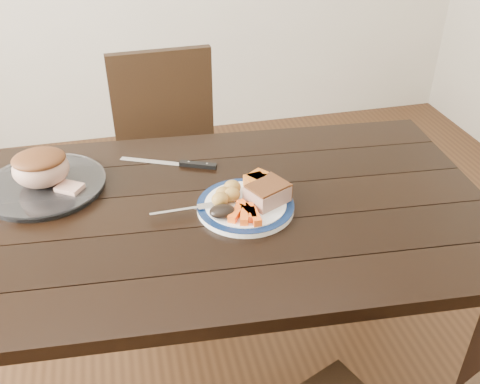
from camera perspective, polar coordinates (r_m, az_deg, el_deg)
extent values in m
plane|color=#472B16|center=(2.04, -2.45, -19.10)|extent=(4.00, 4.00, 0.00)
cube|color=black|center=(1.53, -3.09, -2.18)|extent=(1.67, 1.02, 0.04)
cube|color=black|center=(2.13, -23.68, -6.27)|extent=(0.07, 0.07, 0.71)
cube|color=black|center=(2.21, 14.97, -2.81)|extent=(0.07, 0.07, 0.71)
cube|color=black|center=(2.22, -6.94, 1.31)|extent=(0.44, 0.44, 0.04)
cube|color=black|center=(2.28, -8.24, 9.23)|extent=(0.42, 0.06, 0.46)
cube|color=black|center=(2.52, -3.27, -0.54)|extent=(0.04, 0.04, 0.43)
cube|color=black|center=(2.24, -1.18, -5.49)|extent=(0.04, 0.04, 0.43)
cube|color=black|center=(2.48, -11.38, -1.78)|extent=(0.04, 0.04, 0.43)
cube|color=black|center=(2.20, -10.37, -7.00)|extent=(0.04, 0.04, 0.43)
cylinder|color=white|center=(1.50, 0.59, -1.57)|extent=(0.27, 0.27, 0.02)
torus|color=#0D1D41|center=(1.50, 0.59, -1.31)|extent=(0.27, 0.27, 0.02)
cylinder|color=white|center=(1.69, -20.07, 0.56)|extent=(0.35, 0.35, 0.02)
cube|color=tan|center=(1.49, 2.91, -0.22)|extent=(0.13, 0.12, 0.05)
ellipsoid|color=gold|center=(1.49, -0.91, -0.28)|extent=(0.05, 0.04, 0.04)
ellipsoid|color=gold|center=(1.47, -2.13, -0.78)|extent=(0.05, 0.04, 0.04)
ellipsoid|color=gold|center=(1.50, -1.80, -0.12)|extent=(0.04, 0.04, 0.04)
ellipsoid|color=gold|center=(1.52, -0.84, 0.51)|extent=(0.05, 0.05, 0.04)
ellipsoid|color=gold|center=(1.49, -1.98, -0.45)|extent=(0.04, 0.03, 0.03)
cube|color=#FF5C15|center=(1.43, 1.58, -2.62)|extent=(0.02, 0.07, 0.02)
cube|color=#FF5C15|center=(1.44, -0.44, -2.29)|extent=(0.06, 0.07, 0.02)
cube|color=#FF5C15|center=(1.44, 1.18, -2.19)|extent=(0.03, 0.07, 0.02)
cube|color=#FF5C15|center=(1.46, 0.59, -1.79)|extent=(0.04, 0.07, 0.02)
cube|color=#FF5C15|center=(1.43, 0.50, -2.53)|extent=(0.04, 0.07, 0.02)
cube|color=orange|center=(1.55, 1.59, 1.06)|extent=(0.06, 0.05, 0.04)
cube|color=orange|center=(1.55, 2.82, 0.91)|extent=(0.07, 0.06, 0.04)
cube|color=orange|center=(1.57, 1.95, 1.37)|extent=(0.07, 0.07, 0.04)
ellipsoid|color=black|center=(1.44, -1.91, -2.06)|extent=(0.07, 0.05, 0.03)
cube|color=silver|center=(1.47, -6.92, -2.07)|extent=(0.14, 0.01, 0.00)
cube|color=silver|center=(1.48, -3.68, -1.55)|extent=(0.05, 0.03, 0.00)
ellipsoid|color=tan|center=(1.66, -20.47, 2.33)|extent=(0.16, 0.14, 0.11)
cube|color=tan|center=(1.63, -17.70, 0.39)|extent=(0.09, 0.08, 0.02)
cube|color=silver|center=(1.75, -9.56, 3.23)|extent=(0.19, 0.10, 0.00)
cube|color=black|center=(1.70, -4.51, 2.91)|extent=(0.12, 0.07, 0.01)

